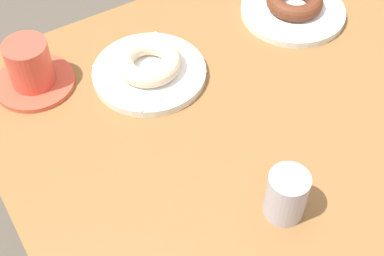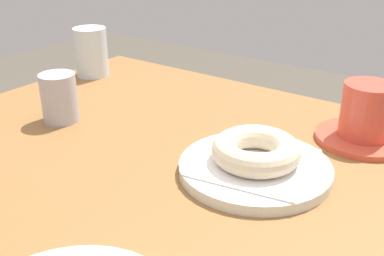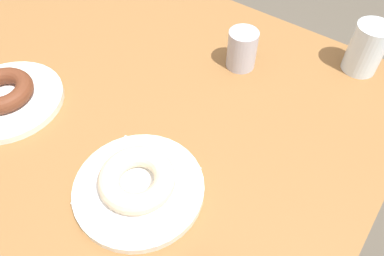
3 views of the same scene
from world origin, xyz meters
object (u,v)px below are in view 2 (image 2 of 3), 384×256
object	(u,v)px
plate_sugar_ring	(255,168)
sugar_jar	(59,98)
water_glass	(91,52)
donut_sugar_ring	(256,150)
coffee_cup	(366,117)

from	to	relation	value
plate_sugar_ring	sugar_jar	xyz separation A→B (m)	(-0.03, 0.36, 0.03)
plate_sugar_ring	water_glass	world-z (taller)	water_glass
donut_sugar_ring	coffee_cup	distance (m)	0.21
plate_sugar_ring	coffee_cup	world-z (taller)	coffee_cup
plate_sugar_ring	coffee_cup	size ratio (longest dim) A/B	1.44
plate_sugar_ring	sugar_jar	size ratio (longest dim) A/B	2.51
donut_sugar_ring	water_glass	bearing A→B (deg)	70.83
plate_sugar_ring	sugar_jar	world-z (taller)	sugar_jar
sugar_jar	water_glass	bearing A→B (deg)	34.22
water_glass	coffee_cup	world-z (taller)	water_glass
donut_sugar_ring	sugar_jar	world-z (taller)	sugar_jar
coffee_cup	donut_sugar_ring	bearing A→B (deg)	154.68
donut_sugar_ring	water_glass	world-z (taller)	water_glass
donut_sugar_ring	sugar_jar	distance (m)	0.36
coffee_cup	sugar_jar	size ratio (longest dim) A/B	1.74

